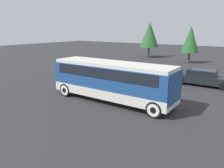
% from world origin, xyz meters
% --- Properties ---
extents(ground_plane, '(120.00, 120.00, 0.00)m').
position_xyz_m(ground_plane, '(0.00, 0.00, 0.00)').
color(ground_plane, '#2D2D30').
extents(tour_bus, '(9.35, 2.55, 2.88)m').
position_xyz_m(tour_bus, '(0.09, 0.00, 1.73)').
color(tour_bus, silver).
rests_on(tour_bus, ground_plane).
extents(parked_car_near, '(4.73, 1.85, 1.50)m').
position_xyz_m(parked_car_near, '(4.36, 8.62, 0.75)').
color(parked_car_near, black).
rests_on(parked_car_near, ground_plane).
extents(parked_car_mid, '(4.46, 1.92, 1.45)m').
position_xyz_m(parked_car_mid, '(-1.88, 6.05, 0.72)').
color(parked_car_mid, '#7A6B5B').
rests_on(parked_car_mid, ground_plane).
extents(tree_left, '(2.66, 2.66, 5.61)m').
position_xyz_m(tree_left, '(-0.84, 22.07, 3.61)').
color(tree_left, brown).
rests_on(tree_left, ground_plane).
extents(tree_center, '(3.43, 3.43, 6.39)m').
position_xyz_m(tree_center, '(-9.11, 25.03, 4.12)').
color(tree_center, brown).
rests_on(tree_center, ground_plane).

